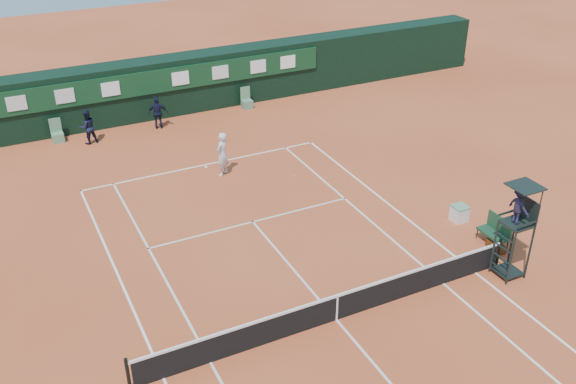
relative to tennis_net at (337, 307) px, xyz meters
The scene contains 14 objects.
ground 0.51m from the tennis_net, ahead, with size 90.00×90.00×0.00m, color #C7562F.
court_lines 0.50m from the tennis_net, ahead, with size 11.05×23.85×0.01m.
tennis_net is the anchor object (origin of this frame).
back_wall 18.77m from the tennis_net, 90.00° to the left, with size 40.00×1.65×3.00m.
linesman_chair_left 18.33m from the tennis_net, 107.46° to the left, with size 0.55×0.50×1.15m.
linesman_chair_right 18.05m from the tennis_net, 75.57° to the left, with size 0.55×0.50×1.15m.
umpire_chair 6.67m from the tennis_net, ahead, with size 0.96×0.95×3.42m.
player_bench 7.37m from the tennis_net, ahead, with size 0.56×1.20×1.10m.
tennis_bag 7.12m from the tennis_net, ahead, with size 0.34×0.78×0.29m, color black.
cooler 7.78m from the tennis_net, 22.37° to the left, with size 0.57×0.57×0.65m.
tennis_ball 9.61m from the tennis_net, 70.89° to the left, with size 0.06×0.06×0.06m, color yellow.
player 10.67m from the tennis_net, 87.63° to the left, with size 0.72×0.47×1.98m, color silver.
ball_kid_left 17.13m from the tennis_net, 104.05° to the left, with size 0.83×0.65×1.70m, color black.
ball_kid_right 16.91m from the tennis_net, 92.08° to the left, with size 0.98×0.41×1.67m, color black.
Camera 1 is at (-8.16, -13.09, 13.02)m, focal length 40.00 mm.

